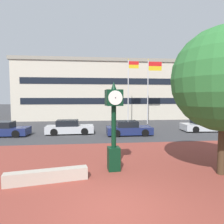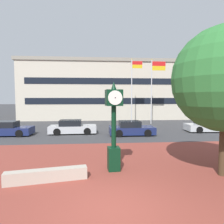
# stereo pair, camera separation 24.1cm
# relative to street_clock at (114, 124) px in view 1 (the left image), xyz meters

# --- Properties ---
(ground_plane) EXTENTS (200.00, 200.00, 0.00)m
(ground_plane) POSITION_rel_street_clock_xyz_m (-0.34, -3.24, -2.17)
(ground_plane) COLOR #38383A
(plaza_brick_paving) EXTENTS (44.00, 12.74, 0.01)m
(plaza_brick_paving) POSITION_rel_street_clock_xyz_m (-0.34, -0.87, -2.16)
(plaza_brick_paving) COLOR brown
(plaza_brick_paving) RESTS_ON ground
(planter_wall) EXTENTS (3.22, 0.97, 0.50)m
(planter_wall) POSITION_rel_street_clock_xyz_m (-2.79, -1.05, -1.92)
(planter_wall) COLOR #ADA393
(planter_wall) RESTS_ON ground
(street_clock) EXTENTS (0.78, 0.84, 4.10)m
(street_clock) POSITION_rel_street_clock_xyz_m (0.00, 0.00, 0.00)
(street_clock) COLOR black
(street_clock) RESTS_ON ground
(car_street_near) EXTENTS (4.64, 2.13, 1.28)m
(car_street_near) POSITION_rel_street_clock_xyz_m (10.35, 9.82, -1.59)
(car_street_near) COLOR #B7BABF
(car_street_near) RESTS_ON ground
(car_street_mid) EXTENTS (4.37, 2.00, 1.28)m
(car_street_mid) POSITION_rel_street_clock_xyz_m (-3.01, 9.84, -1.60)
(car_street_mid) COLOR #B7BABF
(car_street_mid) RESTS_ON ground
(car_street_far) EXTENTS (4.19, 1.92, 1.28)m
(car_street_far) POSITION_rel_street_clock_xyz_m (-8.63, 9.28, -1.60)
(car_street_far) COLOR navy
(car_street_far) RESTS_ON ground
(car_street_distant) EXTENTS (4.03, 1.85, 1.28)m
(car_street_distant) POSITION_rel_street_clock_xyz_m (2.35, 8.58, -1.60)
(car_street_distant) COLOR navy
(car_street_distant) RESTS_ON ground
(flagpole_primary) EXTENTS (1.39, 0.14, 8.17)m
(flagpole_primary) POSITION_rel_street_clock_xyz_m (3.82, 16.00, 2.56)
(flagpole_primary) COLOR silver
(flagpole_primary) RESTS_ON ground
(flagpole_secondary) EXTENTS (1.83, 0.14, 8.17)m
(flagpole_secondary) POSITION_rel_street_clock_xyz_m (6.48, 16.00, 2.84)
(flagpole_secondary) COLOR silver
(flagpole_secondary) RESTS_ON ground
(civic_building) EXTENTS (26.54, 15.92, 9.11)m
(civic_building) POSITION_rel_street_clock_xyz_m (0.95, 27.97, 2.40)
(civic_building) COLOR beige
(civic_building) RESTS_ON ground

